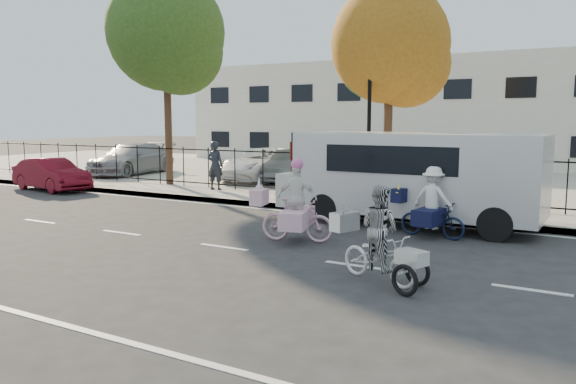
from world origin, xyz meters
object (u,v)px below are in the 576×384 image
Objects in this scene: lamppost at (369,105)px; lot_car_c at (293,166)px; red_sedan at (51,174)px; lot_car_a at (132,159)px; lot_car_b at (266,164)px; white_van at (413,174)px; unicorn_bike at (296,211)px; pedestrian at (215,165)px; zebra_trike at (379,245)px; bull_bike at (432,209)px.

lamppost is 6.40m from lot_car_c.
lot_car_a is at bearing 19.32° from red_sedan.
lot_car_b is (5.88, 5.92, 0.21)m from red_sedan.
lot_car_b is at bearing 144.89° from white_van.
pedestrian reaches higher than unicorn_bike.
bull_bike is (-0.24, 3.95, 0.03)m from zebra_trike.
white_van is (-1.11, 5.24, 0.67)m from zebra_trike.
zebra_trike is at bearing -141.05° from unicorn_bike.
red_sedan is (-11.89, -2.30, -2.50)m from lamppost.
white_van is at bearing -47.26° from lamppost.
unicorn_bike is 11.27m from lot_car_b.
unicorn_bike is 3.67m from white_van.
lamppost is at bearing 175.88° from pedestrian.
pedestrian is 0.36× the size of lot_car_b.
lot_car_c is (-4.73, 3.65, -2.30)m from lamppost.
white_van reaches higher than lot_car_c.
pedestrian is 0.36× the size of lot_car_a.
lot_car_b is at bearing 60.46° from bull_bike.
red_sedan is (-15.12, 5.24, -0.02)m from zebra_trike.
lot_car_a is (-15.84, 6.37, 0.21)m from bull_bike.
zebra_trike is 13.74m from lot_car_c.
bull_bike is 0.44× the size of lot_car_c.
zebra_trike is 0.99× the size of unicorn_bike.
lot_car_a reaches higher than red_sedan.
red_sedan is 9.31m from lot_car_c.
bull_bike is 1.69m from white_van.
lot_car_c is (8.11, 0.88, -0.05)m from lot_car_a.
red_sedan is at bearing 60.67° from unicorn_bike.
pedestrian is at bearing 180.00° from lamppost.
white_van is at bearing -81.33° from red_sedan.
white_van is at bearing -53.15° from lot_car_c.
lot_car_c is (1.27, 0.03, -0.01)m from lot_car_b.
lot_car_a is 8.16m from lot_car_c.
lamppost reaches higher than pedestrian.
unicorn_bike is 12.85m from red_sedan.
lamppost is 6.24m from pedestrian.
pedestrian is (6.00, 2.30, 0.42)m from red_sedan.
lamppost is 0.88× the size of lot_car_a.
unicorn_bike reaches higher than lot_car_a.
pedestrian is 3.83m from lot_car_c.
lamppost is at bearing 44.27° from zebra_trike.
white_van is at bearing -26.67° from lot_car_a.
lot_car_a is (-16.07, 10.32, 0.24)m from zebra_trike.
zebra_trike is 0.46× the size of lot_car_c.
lot_car_a reaches higher than lot_car_b.
pedestrian is at bearing -119.67° from lot_car_c.
lot_car_a is at bearing 78.38° from zebra_trike.
lamppost reaches higher than red_sedan.
bull_bike is at bearing -29.85° from lot_car_a.
lamppost is 12.36m from red_sedan.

